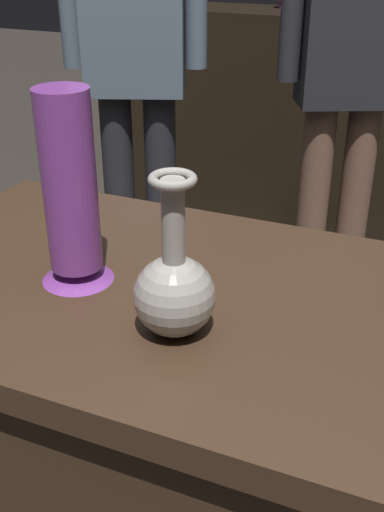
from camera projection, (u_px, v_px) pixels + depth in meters
name	position (u px, v px, depth m)	size (l,w,h in m)	color
display_plinth	(205.00, 470.00, 1.22)	(1.20, 0.64, 0.80)	#382619
back_display_shelf	(380.00, 127.00, 2.97)	(2.60, 0.40, 0.99)	black
vase_centerpiece	(174.00, 288.00, 0.91)	(0.12, 0.12, 0.25)	gray
vase_tall_behind	(71.00, 197.00, 1.01)	(0.12, 0.12, 0.33)	#7A388E
visitor_center_back	(350.00, 56.00, 2.04)	(0.43, 0.30, 1.64)	brown
visitor_near_left	(134.00, 40.00, 2.03)	(0.44, 0.28, 1.71)	#232328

